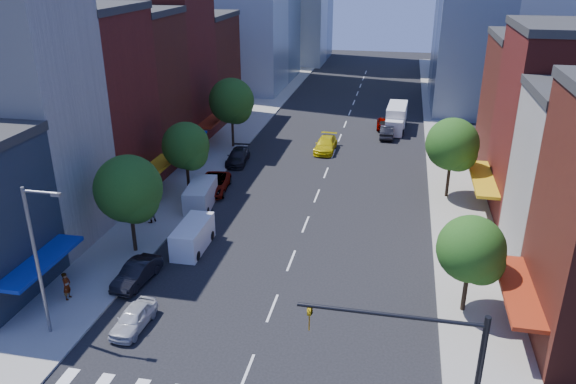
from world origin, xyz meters
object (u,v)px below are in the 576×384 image
parked_car_second (137,273)px  parked_car_third (214,184)px  pedestrian_far (150,212)px  cargo_van_far (200,196)px  cargo_van_near (192,237)px  traffic_car_oncoming (387,131)px  taxi (326,145)px  pedestrian_near (67,286)px  parked_car_rear (238,157)px  traffic_car_far (384,123)px  parked_car_front (134,318)px  box_truck (396,118)px

parked_car_second → parked_car_third: parked_car_third is taller
pedestrian_far → cargo_van_far: bearing=172.3°
cargo_van_near → traffic_car_oncoming: bearing=66.7°
parked_car_third → cargo_van_near: bearing=-86.3°
parked_car_third → taxi: bearing=51.4°
cargo_van_near → taxi: (6.50, 24.56, -0.24)m
pedestrian_near → traffic_car_oncoming: bearing=-28.1°
parked_car_rear → taxi: 10.25m
taxi → pedestrian_far: (-11.36, -21.16, 0.32)m
parked_car_third → traffic_car_oncoming: bearing=46.7°
parked_car_rear → traffic_car_far: traffic_car_far is taller
taxi → traffic_car_far: (5.98, 10.29, -0.01)m
parked_car_front → pedestrian_far: size_ratio=2.06×
pedestrian_near → pedestrian_far: pedestrian_far is taller
parked_car_front → pedestrian_near: 5.62m
cargo_van_far → traffic_car_far: (14.46, 27.53, -0.28)m
traffic_car_oncoming → parked_car_rear: bearing=39.3°
box_truck → traffic_car_oncoming: bearing=-101.3°
parked_car_third → parked_car_second: bearing=-96.7°
parked_car_rear → taxi: bearing=28.7°
cargo_van_far → traffic_car_far: cargo_van_far is taller
traffic_car_oncoming → traffic_car_far: (-0.53, 3.71, 0.00)m
parked_car_rear → cargo_van_near: size_ratio=1.03×
cargo_van_far → parked_car_second: bearing=-96.3°
parked_car_rear → cargo_van_near: cargo_van_near is taller
parked_car_rear → taxi: (8.50, 5.72, 0.05)m
parked_car_second → cargo_van_far: bearing=96.4°
parked_car_second → traffic_car_far: bearing=76.6°
parked_car_second → cargo_van_near: (2.00, 5.10, 0.29)m
cargo_van_near → parked_car_rear: bearing=95.4°
parked_car_rear → pedestrian_far: bearing=-105.7°
traffic_car_oncoming → pedestrian_near: 43.19m
parked_car_front → parked_car_third: (-2.00, 20.67, 0.09)m
parked_car_third → cargo_van_far: size_ratio=1.05×
parked_car_front → parked_car_second: 5.04m
cargo_van_near → cargo_van_far: 7.58m
parked_car_rear → parked_car_third: bearing=-95.3°
parked_car_rear → pedestrian_near: pedestrian_near is taller
parked_car_front → box_truck: 46.65m
parked_car_front → traffic_car_far: 46.29m
taxi → parked_car_rear: bearing=-145.1°
traffic_car_far → pedestrian_near: bearing=65.1°
taxi → pedestrian_near: pedestrian_near is taller
taxi → box_truck: box_truck is taller
taxi → parked_car_front: bearing=-99.7°
pedestrian_far → traffic_car_oncoming: bearing=175.8°
parked_car_third → box_truck: 28.69m
box_truck → pedestrian_near: bearing=-111.3°
traffic_car_oncoming → box_truck: size_ratio=0.61×
parked_car_second → pedestrian_far: pedestrian_far is taller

